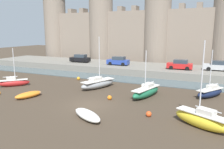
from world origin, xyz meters
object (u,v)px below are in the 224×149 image
sailboat_near_channel_left (146,91)px  mooring_buoy_mid_mud (149,114)px  sailboat_near_channel_right (210,92)px  sailboat_midflat_left (14,82)px  mooring_buoy_near_channel (78,78)px  sailboat_foreground_left (98,83)px  car_quay_east (118,61)px  rowboat_midflat_centre (87,115)px  car_quay_centre_east (217,66)px  mooring_buoy_near_shore (110,98)px  rowboat_foreground_centre (29,95)px  car_quay_centre_west (80,58)px  car_quay_west (180,65)px  sailboat_foreground_right (202,119)px

sailboat_near_channel_left → mooring_buoy_mid_mud: bearing=-72.6°
sailboat_near_channel_right → sailboat_midflat_left: size_ratio=1.03×
sailboat_near_channel_right → mooring_buoy_near_channel: (-18.84, 1.53, -0.33)m
sailboat_foreground_left → sailboat_midflat_left: 11.76m
car_quay_east → sailboat_near_channel_right: bearing=-34.5°
rowboat_midflat_centre → car_quay_centre_east: 25.66m
mooring_buoy_near_shore → rowboat_foreground_centre: bearing=-161.0°
car_quay_centre_west → car_quay_west: 19.96m
sailboat_midflat_left → rowboat_foreground_centre: (5.87, -3.23, -0.21)m
sailboat_foreground_right → sailboat_near_channel_right: bearing=86.2°
rowboat_midflat_centre → mooring_buoy_near_channel: (-9.14, 12.88, -0.11)m
sailboat_midflat_left → rowboat_foreground_centre: size_ratio=1.58×
mooring_buoy_near_shore → mooring_buoy_mid_mud: bearing=-30.4°
mooring_buoy_near_shore → car_quay_west: bearing=71.8°
sailboat_foreground_left → sailboat_midflat_left: size_ratio=1.29×
sailboat_near_channel_left → mooring_buoy_near_shore: 4.41m
sailboat_near_channel_right → mooring_buoy_near_shore: sailboat_near_channel_right is taller
car_quay_centre_west → sailboat_foreground_right: bearing=-40.8°
sailboat_near_channel_right → mooring_buoy_mid_mud: sailboat_near_channel_right is taller
sailboat_foreground_right → mooring_buoy_near_channel: sailboat_foreground_right is taller
sailboat_near_channel_left → car_quay_west: size_ratio=1.30×
sailboat_midflat_left → rowboat_midflat_centre: (15.18, -5.89, -0.20)m
sailboat_midflat_left → car_quay_east: 18.76m
rowboat_foreground_centre → car_quay_west: bearing=53.8°
sailboat_foreground_left → sailboat_near_channel_right: bearing=6.6°
rowboat_midflat_centre → car_quay_west: bearing=77.5°
sailboat_near_channel_left → mooring_buoy_mid_mud: (1.83, -5.85, -0.38)m
car_quay_east → mooring_buoy_mid_mud: bearing=-60.7°
car_quay_centre_east → mooring_buoy_near_shore: bearing=-122.3°
rowboat_foreground_centre → car_quay_centre_west: (-5.71, 20.20, 1.68)m
sailboat_foreground_right → car_quay_west: 20.53m
car_quay_centre_west → car_quay_east: size_ratio=1.00×
rowboat_foreground_centre → rowboat_midflat_centre: rowboat_midflat_centre is taller
rowboat_midflat_centre → car_quay_east: car_quay_east is taller
sailboat_near_channel_right → car_quay_centre_west: (-24.73, 11.50, 1.45)m
sailboat_midflat_left → car_quay_centre_west: (0.15, 16.97, 1.47)m
sailboat_near_channel_left → car_quay_east: sailboat_near_channel_left is taller
car_quay_west → sailboat_near_channel_left: bearing=-98.4°
sailboat_foreground_right → car_quay_centre_west: bearing=139.2°
sailboat_midflat_left → car_quay_east: sailboat_midflat_left is taller
mooring_buoy_mid_mud → car_quay_centre_east: (5.88, 20.67, 1.78)m
rowboat_foreground_centre → mooring_buoy_mid_mud: size_ratio=6.64×
car_quay_west → sailboat_foreground_right: bearing=-78.3°
mooring_buoy_mid_mud → car_quay_centre_west: car_quay_centre_west is taller
car_quay_centre_east → car_quay_east: size_ratio=1.00×
mooring_buoy_mid_mud → car_quay_west: size_ratio=0.12×
sailboat_near_channel_right → rowboat_midflat_centre: size_ratio=1.45×
sailboat_foreground_left → rowboat_foreground_centre: 8.83m
sailboat_midflat_left → rowboat_midflat_centre: size_ratio=1.40×
mooring_buoy_mid_mud → car_quay_centre_east: 21.57m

